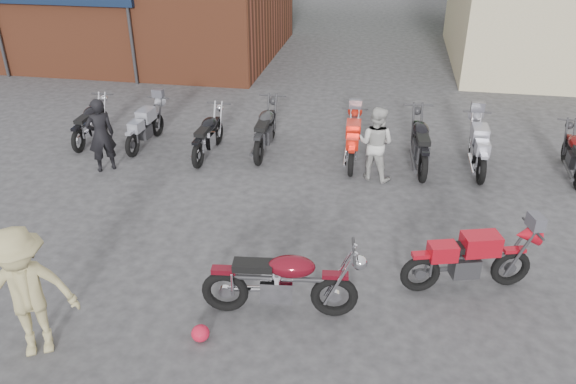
% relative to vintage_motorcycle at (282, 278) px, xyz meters
% --- Properties ---
extents(ground, '(90.00, 90.00, 0.00)m').
position_rel_vintage_motorcycle_xyz_m(ground, '(-0.05, 0.33, -0.63)').
color(ground, '#2F2E31').
extents(vintage_motorcycle, '(2.24, 0.95, 1.26)m').
position_rel_vintage_motorcycle_xyz_m(vintage_motorcycle, '(0.00, 0.00, 0.00)').
color(vintage_motorcycle, '#580B15').
rests_on(vintage_motorcycle, ground).
extents(sportbike, '(2.08, 1.18, 1.15)m').
position_rel_vintage_motorcycle_xyz_m(sportbike, '(2.70, 1.10, -0.06)').
color(sportbike, '#AD0E1C').
rests_on(sportbike, ground).
extents(helmet, '(0.29, 0.29, 0.23)m').
position_rel_vintage_motorcycle_xyz_m(helmet, '(-1.00, -0.76, -0.51)').
color(helmet, '#B8132D').
rests_on(helmet, ground).
extents(person_dark, '(0.71, 0.69, 1.64)m').
position_rel_vintage_motorcycle_xyz_m(person_dark, '(-4.77, 4.07, 0.19)').
color(person_dark, black).
rests_on(person_dark, ground).
extents(person_light, '(0.93, 0.82, 1.60)m').
position_rel_vintage_motorcycle_xyz_m(person_light, '(1.10, 4.72, 0.17)').
color(person_light, '#BBBAB6').
rests_on(person_light, ground).
extents(person_tan, '(1.41, 1.18, 1.89)m').
position_rel_vintage_motorcycle_xyz_m(person_tan, '(-3.07, -1.32, 0.32)').
color(person_tan, tan).
rests_on(person_tan, ground).
extents(row_bike_0, '(0.68, 1.87, 1.07)m').
position_rel_vintage_motorcycle_xyz_m(row_bike_0, '(-5.85, 5.55, -0.10)').
color(row_bike_0, black).
rests_on(row_bike_0, ground).
extents(row_bike_1, '(0.71, 1.86, 1.06)m').
position_rel_vintage_motorcycle_xyz_m(row_bike_1, '(-4.42, 5.53, -0.10)').
color(row_bike_1, '#92949F').
rests_on(row_bike_1, ground).
extents(row_bike_2, '(0.68, 1.93, 1.11)m').
position_rel_vintage_motorcycle_xyz_m(row_bike_2, '(-2.75, 5.26, -0.08)').
color(row_bike_2, black).
rests_on(row_bike_2, ground).
extents(row_bike_3, '(0.72, 2.09, 1.21)m').
position_rel_vintage_motorcycle_xyz_m(row_bike_3, '(-1.49, 5.71, -0.03)').
color(row_bike_3, '#272729').
rests_on(row_bike_3, ground).
extents(row_bike_4, '(0.70, 1.92, 1.10)m').
position_rel_vintage_motorcycle_xyz_m(row_bike_4, '(0.58, 5.45, -0.08)').
color(row_bike_4, red).
rests_on(row_bike_4, ground).
extents(row_bike_5, '(0.87, 2.20, 1.25)m').
position_rel_vintage_motorcycle_xyz_m(row_bike_5, '(2.06, 5.51, -0.01)').
color(row_bike_5, black).
rests_on(row_bike_5, ground).
extents(row_bike_6, '(0.66, 1.98, 1.15)m').
position_rel_vintage_motorcycle_xyz_m(row_bike_6, '(3.32, 5.59, -0.06)').
color(row_bike_6, gray).
rests_on(row_bike_6, ground).
extents(row_bike_7, '(0.71, 1.90, 1.08)m').
position_rel_vintage_motorcycle_xyz_m(row_bike_7, '(5.33, 5.63, -0.09)').
color(row_bike_7, '#560B0A').
rests_on(row_bike_7, ground).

